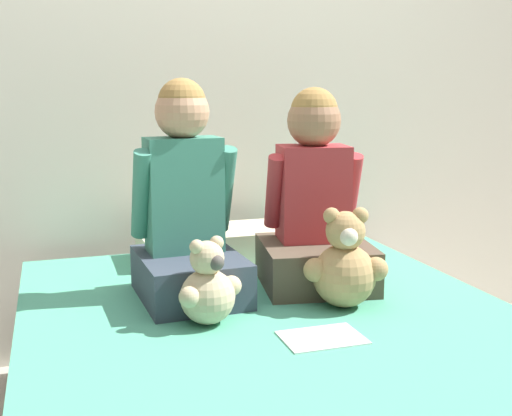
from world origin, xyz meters
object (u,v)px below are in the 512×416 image
(bed, at_px, (294,415))
(teddy_bear_held_by_right_child, at_px, (345,265))
(teddy_bear_held_by_left_child, at_px, (208,288))
(sign_card, at_px, (322,338))
(pillow_at_headboard, at_px, (217,243))
(child_on_left, at_px, (186,212))
(child_on_right, at_px, (314,207))

(bed, xyz_separation_m, teddy_bear_held_by_right_child, (0.22, 0.16, 0.35))
(teddy_bear_held_by_left_child, bearing_deg, sign_card, -62.00)
(teddy_bear_held_by_left_child, bearing_deg, bed, -62.04)
(teddy_bear_held_by_left_child, bearing_deg, pillow_at_headboard, 49.18)
(sign_card, bearing_deg, bed, 142.59)
(teddy_bear_held_by_left_child, distance_m, pillow_at_headboard, 0.70)
(child_on_left, distance_m, teddy_bear_held_by_right_child, 0.51)
(child_on_left, bearing_deg, bed, -67.21)
(sign_card, bearing_deg, pillow_at_headboard, 93.88)
(pillow_at_headboard, bearing_deg, sign_card, -86.12)
(teddy_bear_held_by_right_child, bearing_deg, child_on_left, 163.76)
(child_on_right, height_order, sign_card, child_on_right)
(child_on_left, relative_size, teddy_bear_held_by_left_child, 2.76)
(teddy_bear_held_by_left_child, relative_size, sign_card, 1.15)
(teddy_bear_held_by_left_child, distance_m, sign_card, 0.34)
(pillow_at_headboard, height_order, sign_card, pillow_at_headboard)
(teddy_bear_held_by_left_child, xyz_separation_m, sign_card, (0.26, -0.20, -0.10))
(child_on_right, height_order, teddy_bear_held_by_left_child, child_on_right)
(child_on_left, relative_size, child_on_right, 1.04)
(bed, height_order, sign_card, sign_card)
(pillow_at_headboard, xyz_separation_m, sign_card, (0.06, -0.86, -0.05))
(bed, distance_m, child_on_right, 0.67)
(child_on_right, bearing_deg, pillow_at_headboard, 128.13)
(bed, height_order, teddy_bear_held_by_left_child, teddy_bear_held_by_left_child)
(child_on_right, distance_m, sign_card, 0.55)
(child_on_left, xyz_separation_m, teddy_bear_held_by_left_child, (0.00, -0.26, -0.16))
(child_on_left, xyz_separation_m, teddy_bear_held_by_right_child, (0.42, -0.25, -0.14))
(bed, bearing_deg, teddy_bear_held_by_right_child, 36.81)
(sign_card, bearing_deg, teddy_bear_held_by_right_child, 52.38)
(bed, bearing_deg, child_on_right, 61.26)
(child_on_left, distance_m, sign_card, 0.59)
(child_on_right, height_order, teddy_bear_held_by_right_child, child_on_right)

